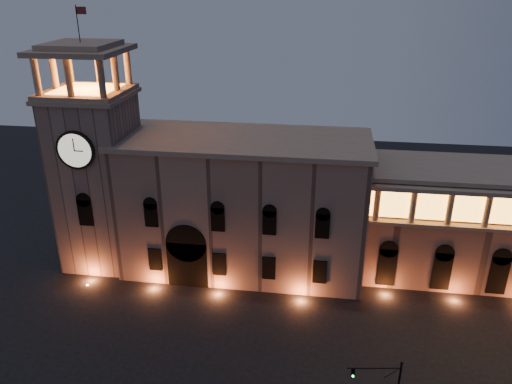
% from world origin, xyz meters
% --- Properties ---
extents(government_building, '(30.80, 12.80, 17.60)m').
position_xyz_m(government_building, '(-2.08, 21.93, 8.77)').
color(government_building, '#896959').
rests_on(government_building, ground).
extents(clock_tower, '(9.80, 9.80, 32.40)m').
position_xyz_m(clock_tower, '(-20.50, 20.98, 12.50)').
color(clock_tower, '#896959').
rests_on(clock_tower, ground).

